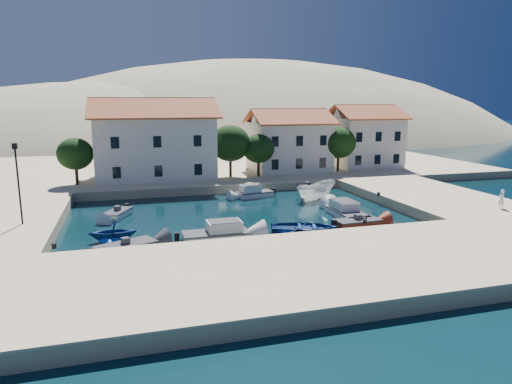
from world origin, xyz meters
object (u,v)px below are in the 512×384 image
cabin_cruiser_south (216,234)px  rowboat_south (304,232)px  pedestrian (501,199)px  building_left (155,137)px  building_right (364,135)px  lamppost (18,176)px  boat_east (316,200)px  building_mid (289,139)px  cabin_cruiser_east (347,212)px

cabin_cruiser_south → rowboat_south: bearing=-0.4°
rowboat_south → pedestrian: (18.25, -0.95, 1.85)m
building_left → building_right: 30.07m
lamppost → rowboat_south: size_ratio=1.18×
lamppost → boat_east: (27.26, 6.18, -4.75)m
building_mid → lamppost: building_mid is taller
building_mid → pedestrian: bearing=-69.6°
building_mid → building_right: bearing=4.8°
lamppost → cabin_cruiser_east: size_ratio=1.14×
cabin_cruiser_south → building_left: bearing=96.1°
lamppost → cabin_cruiser_east: bearing=-3.4°
cabin_cruiser_east → pedestrian: bearing=-107.6°
rowboat_south → boat_east: boat_east is taller
building_mid → cabin_cruiser_south: size_ratio=2.12×
building_mid → building_right: building_right is taller
lamppost → pedestrian: lamppost is taller
cabin_cruiser_south → boat_east: size_ratio=0.90×
lamppost → boat_east: 28.35m
rowboat_south → pedestrian: size_ratio=3.11×
building_right → cabin_cruiser_east: size_ratio=1.74×
boat_east → rowboat_south: bearing=126.5°
cabin_cruiser_south → boat_east: 17.23m
building_left → building_right: (30.00, 2.00, -0.46)m
building_right → boat_east: 21.98m
cabin_cruiser_south → rowboat_south: (7.17, -0.05, -0.48)m
building_mid → lamppost: 36.21m
rowboat_south → boat_east: bearing=-10.6°
lamppost → rowboat_south: bearing=-13.3°
building_left → rowboat_south: bearing=-68.6°
cabin_cruiser_south → cabin_cruiser_east: 13.20m
cabin_cruiser_south → rowboat_south: size_ratio=0.94×
cabin_cruiser_east → cabin_cruiser_south: bearing=106.6°
building_mid → rowboat_south: building_mid is taller
building_mid → pedestrian: (10.07, -27.00, -3.37)m
cabin_cruiser_east → lamppost: bearing=88.2°
building_mid → boat_east: bearing=-98.6°
boat_east → cabin_cruiser_east: bearing=151.7°
rowboat_south → pedestrian: 18.36m
building_right → cabin_cruiser_south: building_right is taller
boat_east → building_mid: bearing=-34.3°
building_left → boat_east: size_ratio=2.68×
building_left → boat_east: 21.78m
building_right → boat_east: size_ratio=1.72×
lamppost → cabin_cruiser_south: (14.15, -5.01, -4.28)m
building_left → pedestrian: building_left is taller
rowboat_south → cabin_cruiser_east: cabin_cruiser_east is taller
building_left → building_mid: (18.00, 1.00, -0.71)m
rowboat_south → building_right: bearing=-19.5°
building_mid → pedestrian: size_ratio=6.17×
building_mid → cabin_cruiser_east: (-2.59, -22.59, -4.75)m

